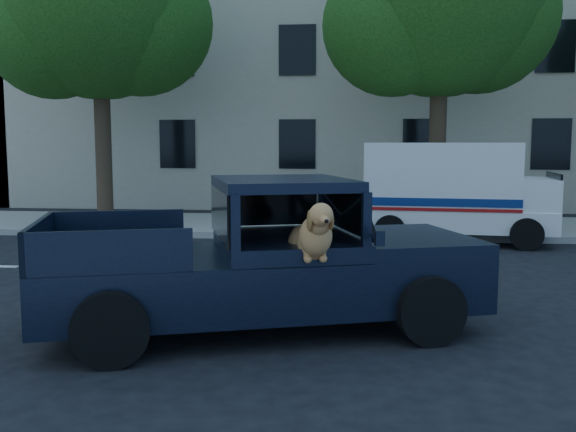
# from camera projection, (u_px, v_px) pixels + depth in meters

# --- Properties ---
(ground) EXTENTS (120.00, 120.00, 0.00)m
(ground) POSITION_uv_depth(u_px,v_px,m) (121.00, 325.00, 7.92)
(ground) COLOR black
(ground) RESTS_ON ground
(far_sidewalk) EXTENTS (60.00, 4.00, 0.15)m
(far_sidewalk) POSITION_uv_depth(u_px,v_px,m) (245.00, 225.00, 17.01)
(far_sidewalk) COLOR gray
(far_sidewalk) RESTS_ON ground
(lane_stripes) EXTENTS (21.60, 0.14, 0.01)m
(lane_stripes) POSITION_uv_depth(u_px,v_px,m) (304.00, 273.00, 11.08)
(lane_stripes) COLOR silver
(lane_stripes) RESTS_ON ground
(street_tree_left) EXTENTS (6.00, 5.20, 8.60)m
(street_tree_left) POSITION_uv_depth(u_px,v_px,m) (100.00, 13.00, 17.18)
(street_tree_left) COLOR #332619
(street_tree_left) RESTS_ON ground
(street_tree_mid) EXTENTS (6.00, 5.20, 8.60)m
(street_tree_mid) POSITION_uv_depth(u_px,v_px,m) (442.00, 5.00, 16.28)
(street_tree_mid) COLOR #332619
(street_tree_mid) RESTS_ON ground
(building_main) EXTENTS (26.00, 6.00, 9.00)m
(building_main) POSITION_uv_depth(u_px,v_px,m) (359.00, 81.00, 23.42)
(building_main) COLOR beige
(building_main) RESTS_ON ground
(pickup_truck) EXTENTS (5.44, 3.43, 1.82)m
(pickup_truck) POSITION_uv_depth(u_px,v_px,m) (256.00, 280.00, 7.65)
(pickup_truck) COLOR black
(pickup_truck) RESTS_ON ground
(mail_truck) EXTENTS (4.26, 2.44, 2.24)m
(mail_truck) POSITION_uv_depth(u_px,v_px,m) (453.00, 199.00, 14.50)
(mail_truck) COLOR silver
(mail_truck) RESTS_ON ground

